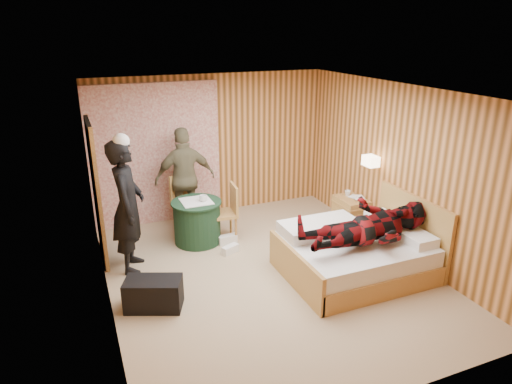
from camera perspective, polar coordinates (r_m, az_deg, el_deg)
name	(u,v)px	position (r m, az deg, el deg)	size (l,w,h in m)	color
floor	(268,273)	(6.46, 1.47, -10.14)	(4.20, 5.00, 0.01)	tan
ceiling	(270,92)	(5.64, 1.70, 12.42)	(4.20, 5.00, 0.01)	silver
wall_back	(211,146)	(8.18, -5.60, 5.79)	(4.20, 0.02, 2.50)	#E59A58
wall_left	(100,213)	(5.48, -18.94, -2.48)	(0.02, 5.00, 2.50)	#E59A58
wall_right	(399,171)	(7.02, 17.46, 2.55)	(0.02, 5.00, 2.50)	#E59A58
curtain	(156,155)	(7.91, -12.39, 4.54)	(2.20, 0.08, 2.40)	white
doorway	(96,192)	(6.87, -19.35, -0.02)	(0.06, 0.90, 2.05)	black
wall_lamp	(371,161)	(7.23, 14.17, 3.79)	(0.26, 0.24, 0.16)	gold
bed	(355,253)	(6.49, 12.31, -7.52)	(1.94, 1.47, 1.01)	tan
nightstand	(351,213)	(7.81, 11.75, -2.65)	(0.43, 0.59, 0.57)	tan
round_table	(197,221)	(7.26, -7.36, -3.66)	(0.79, 0.79, 0.70)	#1B3C21
chair_far	(185,198)	(7.74, -8.90, -0.70)	(0.55, 0.55, 0.93)	tan
chair_near	(228,208)	(7.24, -3.57, -2.04)	(0.45, 0.45, 0.92)	tan
duffel_bag	(154,294)	(5.80, -12.68, -12.31)	(0.68, 0.36, 0.38)	black
sneaker_left	(227,239)	(7.28, -3.59, -5.91)	(0.30, 0.12, 0.13)	white
sneaker_right	(230,249)	(6.98, -3.24, -7.16)	(0.27, 0.11, 0.12)	white
woman_standing	(128,207)	(6.45, -15.74, -1.77)	(0.68, 0.45, 1.87)	black
man_at_table	(185,179)	(7.68, -8.85, 1.68)	(1.01, 0.42, 1.72)	#716A4B
man_on_bed	(370,216)	(6.07, 14.11, -2.96)	(1.77, 0.67, 0.86)	#61090B
book_lower	(354,199)	(7.67, 12.10, -0.83)	(0.17, 0.22, 0.02)	white
book_upper	(354,198)	(7.66, 12.11, -0.69)	(0.16, 0.22, 0.02)	white
cup_nightstand	(348,193)	(7.80, 11.38, -0.15)	(0.10, 0.10, 0.09)	white
cup_table	(203,198)	(7.09, -6.61, -0.77)	(0.12, 0.12, 0.10)	white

